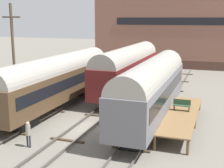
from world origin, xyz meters
TOP-DOWN VIEW (x-y plane):
  - ground_plane at (0.00, 0.00)m, footprint 200.00×200.00m
  - track_left at (-4.67, 0.00)m, footprint 2.60×60.00m
  - track_middle at (0.00, 0.00)m, footprint 2.60×60.00m
  - track_right at (4.67, 0.00)m, footprint 2.60×60.00m
  - train_car_grey at (4.67, 3.33)m, footprint 2.93×16.53m
  - train_car_brown at (-4.67, 4.34)m, footprint 3.00×18.69m
  - train_car_maroon at (0.00, 12.18)m, footprint 3.02×17.41m
  - station_platform at (7.21, 2.67)m, footprint 2.44×10.69m
  - bench at (7.11, 3.54)m, footprint 1.40×0.40m
  - person_worker at (-1.91, -4.82)m, footprint 0.32×0.32m
  - utility_pole at (-7.42, 1.51)m, footprint 1.80×0.24m
  - warehouse_building at (1.98, 38.70)m, footprint 28.39×13.37m

SIDE VIEW (x-z plane):
  - ground_plane at x=0.00m, z-range 0.00..0.00m
  - track_left at x=-4.67m, z-range 0.01..0.27m
  - track_middle at x=0.00m, z-range 0.01..0.27m
  - track_right at x=4.67m, z-range 0.01..0.27m
  - station_platform at x=7.21m, z-range 0.45..1.55m
  - person_worker at x=-1.91m, z-range 0.19..1.99m
  - bench at x=7.11m, z-range 1.13..2.04m
  - train_car_brown at x=-4.67m, z-range 0.35..5.41m
  - train_car_grey at x=4.67m, z-range 0.37..5.61m
  - train_car_maroon at x=0.00m, z-range 0.38..5.78m
  - utility_pole at x=-7.42m, z-range 0.16..9.92m
  - warehouse_building at x=1.98m, z-range 0.00..14.56m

